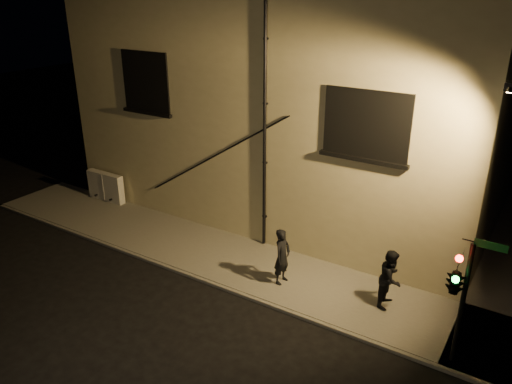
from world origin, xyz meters
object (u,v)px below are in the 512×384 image
Objects in this scene: utility_cabinet at (106,186)px; pedestrian_a at (282,256)px; traffic_signal at (456,281)px; pedestrian_b at (391,278)px.

pedestrian_a reaches higher than utility_cabinet.
traffic_signal is at bearing -9.74° from utility_cabinet.
traffic_signal is at bearing -128.85° from pedestrian_b.
traffic_signal reaches higher than pedestrian_b.
pedestrian_a is 5.37m from traffic_signal.
pedestrian_b is (12.75, -0.97, 0.26)m from utility_cabinet.
pedestrian_a is at bearing 101.04° from pedestrian_b.
pedestrian_b is (3.20, 0.61, -0.03)m from pedestrian_a.
utility_cabinet is at bearing 85.80° from pedestrian_b.
pedestrian_a is 1.03× the size of pedestrian_b.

